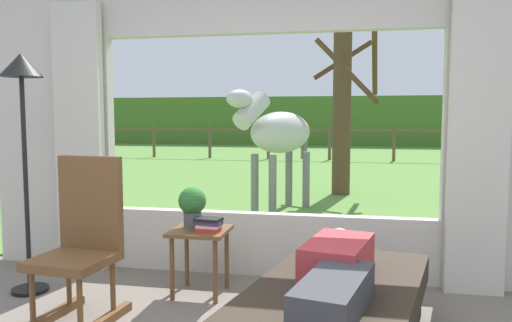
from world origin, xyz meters
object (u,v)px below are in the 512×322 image
object	(u,v)px
recliner_sofa	(336,317)
potted_plant	(192,204)
side_table	(200,241)
pasture_tree	(343,102)
book_stack	(209,225)
floor_lamp_left	(22,101)
horse	(278,134)
rocking_chair	(82,241)
reclining_person	(337,269)

from	to	relation	value
recliner_sofa	potted_plant	xyz separation A→B (m)	(-1.16, 0.84, 0.48)
side_table	pasture_tree	xyz separation A→B (m)	(0.98, 5.24, 1.23)
book_stack	pasture_tree	distance (m)	5.48
floor_lamp_left	pasture_tree	bearing A→B (deg)	66.81
book_stack	horse	size ratio (longest dim) A/B	0.12
recliner_sofa	horse	world-z (taller)	horse
side_table	horse	xyz separation A→B (m)	(0.09, 3.44, 0.73)
rocking_chair	floor_lamp_left	size ratio (longest dim) A/B	0.60
rocking_chair	reclining_person	bearing A→B (deg)	-1.10
reclining_person	pasture_tree	xyz separation A→B (m)	(-0.10, 6.07, 1.13)
floor_lamp_left	horse	world-z (taller)	floor_lamp_left
recliner_sofa	rocking_chair	size ratio (longest dim) A/B	1.65
recliner_sofa	reclining_person	world-z (taller)	reclining_person
book_stack	floor_lamp_left	distance (m)	1.74
potted_plant	horse	size ratio (longest dim) A/B	0.18
recliner_sofa	potted_plant	world-z (taller)	potted_plant
recliner_sofa	pasture_tree	xyz separation A→B (m)	(-0.10, 6.02, 1.44)
recliner_sofa	pasture_tree	size ratio (longest dim) A/B	0.59
rocking_chair	floor_lamp_left	distance (m)	1.28
reclining_person	potted_plant	world-z (taller)	potted_plant
recliner_sofa	side_table	size ratio (longest dim) A/B	3.56
book_stack	floor_lamp_left	world-z (taller)	floor_lamp_left
horse	side_table	bearing A→B (deg)	116.47
reclining_person	horse	bearing A→B (deg)	115.38
horse	pasture_tree	world-z (taller)	pasture_tree
horse	pasture_tree	distance (m)	2.07
horse	reclining_person	bearing A→B (deg)	131.06
side_table	floor_lamp_left	xyz separation A→B (m)	(-1.36, -0.21, 1.09)
potted_plant	book_stack	world-z (taller)	potted_plant
reclining_person	floor_lamp_left	world-z (taller)	floor_lamp_left
floor_lamp_left	horse	distance (m)	3.94
rocking_chair	pasture_tree	distance (m)	6.18
rocking_chair	potted_plant	world-z (taller)	rocking_chair
reclining_person	horse	distance (m)	4.43
potted_plant	pasture_tree	xyz separation A→B (m)	(1.06, 5.18, 0.95)
reclining_person	horse	xyz separation A→B (m)	(-0.99, 4.27, 0.63)
side_table	pasture_tree	bearing A→B (deg)	79.41
floor_lamp_left	horse	bearing A→B (deg)	68.33
recliner_sofa	reclining_person	distance (m)	0.31
recliner_sofa	book_stack	size ratio (longest dim) A/B	8.70
rocking_chair	floor_lamp_left	bearing A→B (deg)	155.98
side_table	rocking_chair	bearing A→B (deg)	-135.82
recliner_sofa	reclining_person	size ratio (longest dim) A/B	1.30
rocking_chair	potted_plant	xyz separation A→B (m)	(0.56, 0.68, 0.16)
side_table	potted_plant	size ratio (longest dim) A/B	1.63
potted_plant	horse	distance (m)	3.41
reclining_person	side_table	xyz separation A→B (m)	(-1.08, 0.83, -0.10)
reclining_person	side_table	size ratio (longest dim) A/B	2.75
side_table	potted_plant	bearing A→B (deg)	143.13
recliner_sofa	potted_plant	bearing A→B (deg)	156.35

